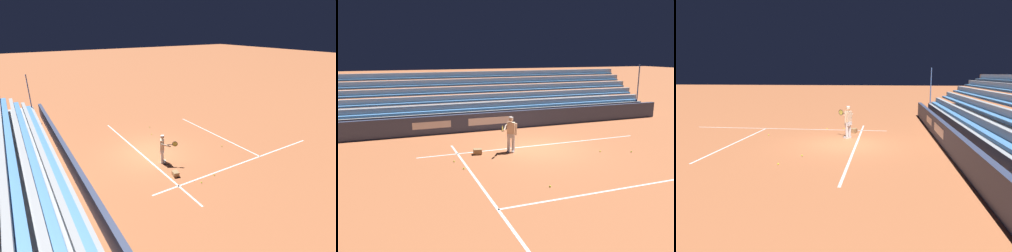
{
  "view_description": "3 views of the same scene",
  "coord_description": "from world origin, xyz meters",
  "views": [
    {
      "loc": [
        13.24,
        -6.84,
        7.42
      ],
      "look_at": [
        -0.05,
        1.48,
        1.46
      ],
      "focal_mm": 28.0,
      "sensor_mm": 36.0,
      "label": 1
    },
    {
      "loc": [
        7.03,
        14.21,
        4.68
      ],
      "look_at": [
        1.83,
        -0.03,
        1.28
      ],
      "focal_mm": 35.0,
      "sensor_mm": 36.0,
      "label": 2
    },
    {
      "loc": [
        -15.38,
        -1.8,
        3.41
      ],
      "look_at": [
        1.26,
        0.23,
        0.71
      ],
      "focal_mm": 35.0,
      "sensor_mm": 36.0,
      "label": 3
    }
  ],
  "objects": [
    {
      "name": "ground_plane",
      "position": [
        0.0,
        0.0,
        0.0
      ],
      "size": [
        160.0,
        160.0,
        0.0
      ],
      "primitive_type": "plane",
      "color": "#B7663D"
    },
    {
      "name": "court_baseline_white",
      "position": [
        0.0,
        -0.5,
        0.0
      ],
      "size": [
        12.0,
        0.1,
        0.01
      ],
      "primitive_type": "cube",
      "color": "white",
      "rests_on": "ground"
    },
    {
      "name": "court_sideline_white",
      "position": [
        4.11,
        4.0,
        0.0
      ],
      "size": [
        0.1,
        12.0,
        0.01
      ],
      "primitive_type": "cube",
      "color": "white",
      "rests_on": "ground"
    },
    {
      "name": "court_service_line_white",
      "position": [
        0.0,
        5.5,
        0.0
      ],
      "size": [
        8.22,
        0.1,
        0.01
      ],
      "primitive_type": "cube",
      "color": "white",
      "rests_on": "ground"
    },
    {
      "name": "back_wall_sponsor_board",
      "position": [
        0.01,
        -4.67,
        0.55
      ],
      "size": [
        23.01,
        0.25,
        1.1
      ],
      "color": "#384260",
      "rests_on": "ground"
    },
    {
      "name": "bleacher_stand",
      "position": [
        0.0,
        -7.3,
        0.79
      ],
      "size": [
        21.86,
        4.0,
        3.85
      ],
      "color": "#9EA3A8",
      "rests_on": "ground"
    },
    {
      "name": "tennis_player",
      "position": [
        1.63,
        0.07,
        0.89
      ],
      "size": [
        0.94,
        0.84,
        1.71
      ],
      "color": "silver",
      "rests_on": "ground"
    },
    {
      "name": "ball_box_cardboard",
      "position": [
        3.23,
        -0.11,
        0.13
      ],
      "size": [
        0.45,
        0.37,
        0.26
      ],
      "primitive_type": "cube",
      "rotation": [
        0.0,
        0.0,
        -0.2
      ],
      "color": "#A87F51",
      "rests_on": "ground"
    },
    {
      "name": "tennis_ball_near_player",
      "position": [
        4.3,
        1.66,
        0.03
      ],
      "size": [
        0.07,
        0.07,
        0.07
      ],
      "primitive_type": "sphere",
      "color": "#CCE533",
      "rests_on": "ground"
    },
    {
      "name": "tennis_ball_toward_net",
      "position": [
        4.49,
        0.63,
        0.03
      ],
      "size": [
        0.07,
        0.07,
        0.07
      ],
      "primitive_type": "sphere",
      "color": "#CCE533",
      "rests_on": "ground"
    },
    {
      "name": "tennis_ball_far_left",
      "position": [
        -2.44,
        1.55,
        0.03
      ],
      "size": [
        0.07,
        0.07,
        0.07
      ],
      "primitive_type": "sphere",
      "color": "#CCE533",
      "rests_on": "ground"
    },
    {
      "name": "tennis_ball_midcourt",
      "position": [
        -3.8,
        2.12,
        0.03
      ],
      "size": [
        0.07,
        0.07,
        0.07
      ],
      "primitive_type": "sphere",
      "color": "#CCE533",
      "rests_on": "ground"
    },
    {
      "name": "tennis_ball_on_baseline",
      "position": [
        1.82,
        4.51,
        0.03
      ],
      "size": [
        0.07,
        0.07,
        0.07
      ],
      "primitive_type": "sphere",
      "color": "#CCE533",
      "rests_on": "ground"
    }
  ]
}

